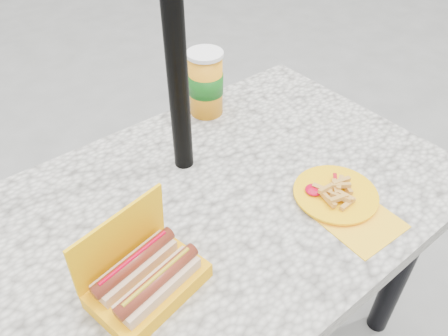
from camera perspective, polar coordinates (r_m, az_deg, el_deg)
picnic_table at (r=1.16m, az=-0.34°, el=-7.40°), size 1.20×0.80×0.75m
umbrella_pole at (r=0.99m, az=-6.46°, el=16.27°), size 0.05×0.05×2.20m
hotdog_box at (r=0.89m, az=-10.18°, el=-13.95°), size 0.24×0.18×0.18m
fries_plate at (r=1.10m, az=14.55°, el=-3.53°), size 0.21×0.28×0.04m
soda_cup at (r=1.32m, az=-2.39°, el=11.00°), size 0.11×0.11×0.20m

